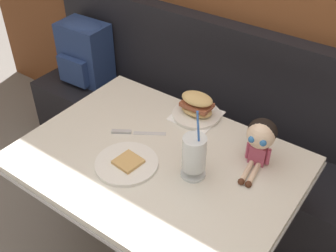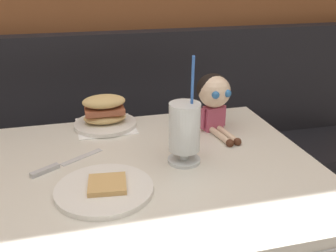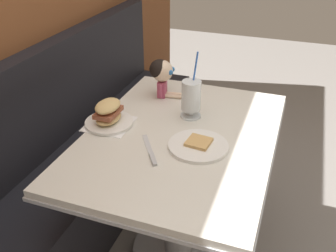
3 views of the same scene
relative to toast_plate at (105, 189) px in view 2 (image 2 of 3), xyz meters
name	(u,v)px [view 2 (image 2 of 3)]	position (x,y,z in m)	size (l,w,h in m)	color
booth_bench	(111,183)	(0.07, 0.73, -0.42)	(2.60, 0.48, 1.00)	black
diner_table	(130,226)	(0.07, 0.10, -0.21)	(1.11, 0.81, 0.74)	silver
toast_plate	(105,189)	(0.00, 0.00, 0.00)	(0.25, 0.25, 0.03)	white
milkshake_glass	(185,130)	(0.24, 0.11, 0.09)	(0.10, 0.10, 0.32)	silver
sandwich_plate	(105,114)	(0.05, 0.43, 0.04)	(0.22, 0.22, 0.12)	white
butter_knife	(56,166)	(-0.12, 0.16, 0.00)	(0.21, 0.14, 0.01)	silver
seated_doll	(214,94)	(0.41, 0.31, 0.12)	(0.13, 0.22, 0.20)	#B74C6B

